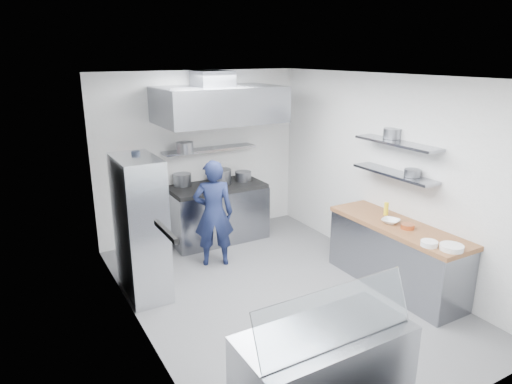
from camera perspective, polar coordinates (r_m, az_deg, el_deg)
floor at (r=6.22m, az=2.81°, el=-12.51°), size 5.00×5.00×0.00m
ceiling at (r=5.42m, az=3.24°, el=14.20°), size 5.00×5.00×0.00m
wall_back at (r=7.82m, az=-6.94°, el=4.58°), size 3.60×2.80×0.02m
wall_front at (r=3.95m, az=23.23°, el=-9.33°), size 3.60×2.80×0.02m
wall_left at (r=4.98m, az=-14.76°, el=-3.09°), size 2.80×5.00×0.02m
wall_right at (r=6.78m, az=15.95°, el=2.13°), size 2.80×5.00×0.02m
gas_range at (r=7.76m, az=-4.86°, el=-2.74°), size 1.60×0.80×0.90m
cooktop at (r=7.62m, az=-4.95°, el=0.66°), size 1.57×0.78×0.06m
stock_pot_left at (r=7.63m, az=-9.21°, el=1.55°), size 0.29×0.29×0.20m
stock_pot_mid at (r=7.68m, az=-4.48°, el=1.97°), size 0.36×0.36×0.24m
stock_pot_right at (r=7.83m, az=-1.62°, el=2.01°), size 0.28×0.28×0.16m
over_range_shelf at (r=7.69m, az=-5.82°, el=5.32°), size 1.60×0.30×0.04m
shelf_pot_a at (r=7.31m, az=-8.88°, el=5.48°), size 0.27×0.27×0.18m
extractor_hood at (r=7.19m, az=-4.63°, el=10.85°), size 1.90×1.15×0.55m
hood_duct at (r=7.37m, az=-5.47°, el=13.93°), size 0.55×0.55×0.24m
red_firebox at (r=7.38m, az=-15.74°, el=3.48°), size 0.22×0.10×0.26m
chef at (r=6.73m, az=-5.33°, el=-2.68°), size 0.69×0.58×1.61m
wire_rack at (r=6.01m, az=-14.23°, el=-4.37°), size 0.50×0.90×1.85m
rack_bin_a at (r=6.16m, az=-14.45°, el=-5.10°), size 0.15×0.19×0.17m
rack_bin_b at (r=6.29m, az=-15.55°, el=0.08°), size 0.15×0.19×0.17m
rack_jar at (r=5.91m, az=-14.76°, el=4.11°), size 0.11×0.11×0.18m
knife_strip at (r=4.12m, az=-11.21°, el=-4.85°), size 0.04×0.55×0.05m
prep_counter_base at (r=6.49m, az=17.01°, el=-7.83°), size 0.62×2.00×0.84m
prep_counter_top at (r=6.32m, az=17.36°, el=-4.11°), size 0.65×2.04×0.06m
plate_stack_a at (r=5.71m, az=23.26°, el=-6.38°), size 0.27×0.27×0.06m
plate_stack_b at (r=5.72m, az=20.83°, el=-6.04°), size 0.20×0.20×0.06m
copper_pan at (r=6.18m, az=18.42°, el=-4.10°), size 0.17×0.17×0.06m
squeeze_bottle at (r=6.58m, az=15.96°, el=-2.03°), size 0.06×0.06×0.18m
mixing_bowl at (r=6.31m, az=16.48°, el=-3.52°), size 0.30×0.30×0.06m
wall_shelf_lower at (r=6.44m, az=16.90°, el=2.21°), size 0.30×1.30×0.04m
wall_shelf_upper at (r=6.35m, az=17.22°, el=5.87°), size 0.30×1.30×0.04m
shelf_pot_c at (r=6.26m, az=18.94°, el=2.27°), size 0.21×0.21×0.10m
shelf_pot_d at (r=6.54m, az=16.66°, el=7.03°), size 0.24×0.24×0.14m
display_case at (r=4.23m, az=8.41°, el=-21.70°), size 1.50×0.70×0.85m
display_glass at (r=3.79m, az=9.99°, el=-14.97°), size 1.47×0.19×0.42m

